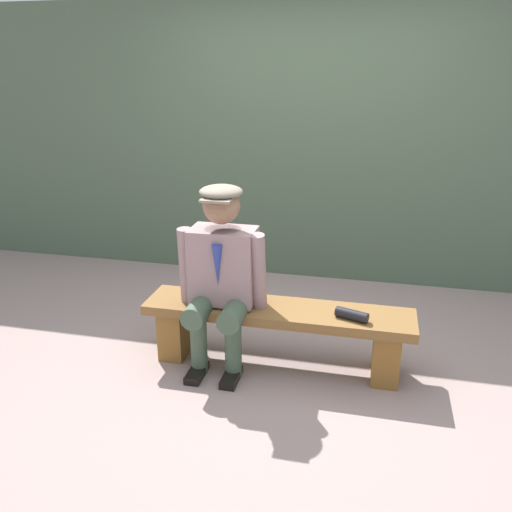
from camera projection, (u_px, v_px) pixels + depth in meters
ground_plane at (277, 363)px, 3.65m from camera, size 30.00×30.00×0.00m
bench at (277, 325)px, 3.55m from camera, size 1.79×0.38×0.43m
seated_man at (222, 271)px, 3.45m from camera, size 0.60×0.53×1.23m
rolled_magazine at (352, 315)px, 3.33m from camera, size 0.22×0.13×0.07m
stadium_wall at (315, 145)px, 4.84m from camera, size 12.00×0.24×2.49m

